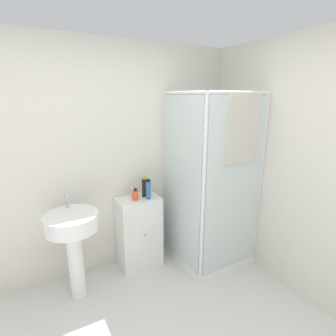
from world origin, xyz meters
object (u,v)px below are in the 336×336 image
object	(u,v)px
soap_dispenser	(135,195)
shampoo_bottle_tall_black	(144,187)
lotion_bottle_white	(133,191)
shampoo_bottle_blue	(148,189)
sink	(73,235)

from	to	relation	value
soap_dispenser	shampoo_bottle_tall_black	distance (m)	0.15
lotion_bottle_white	soap_dispenser	bearing A→B (deg)	-99.84
shampoo_bottle_blue	lotion_bottle_white	size ratio (longest dim) A/B	1.51
sink	shampoo_bottle_tall_black	world-z (taller)	shampoo_bottle_tall_black
sink	lotion_bottle_white	world-z (taller)	sink
shampoo_bottle_blue	lotion_bottle_white	distance (m)	0.20
shampoo_bottle_tall_black	shampoo_bottle_blue	bearing A→B (deg)	-85.23
lotion_bottle_white	shampoo_bottle_tall_black	bearing A→B (deg)	-32.67
sink	soap_dispenser	distance (m)	0.74
shampoo_bottle_tall_black	shampoo_bottle_blue	size ratio (longest dim) A/B	1.03
shampoo_bottle_blue	sink	bearing A→B (deg)	-173.00
sink	lotion_bottle_white	distance (m)	0.79
sink	soap_dispenser	bearing A→B (deg)	11.32
shampoo_bottle_tall_black	lotion_bottle_white	distance (m)	0.14
sink	lotion_bottle_white	size ratio (longest dim) A/B	6.87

